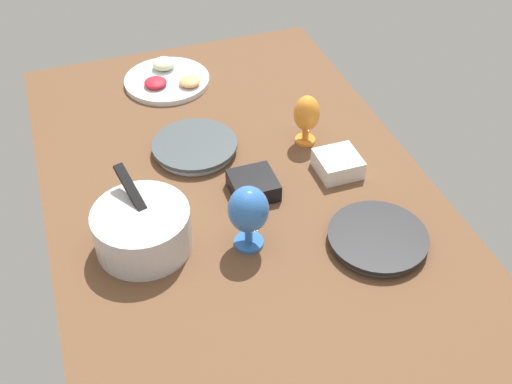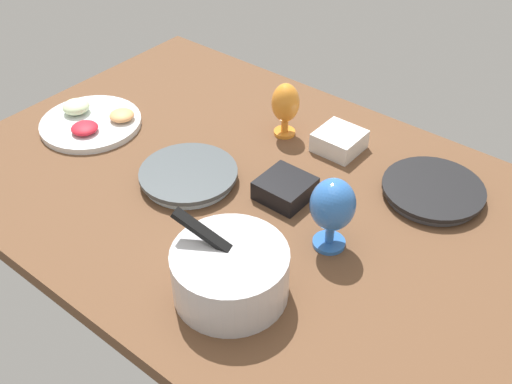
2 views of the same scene
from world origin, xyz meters
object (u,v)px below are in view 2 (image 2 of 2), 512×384
Objects in this scene: dinner_plate_left at (433,191)px; square_bowl_white at (339,140)px; dinner_plate_right at (189,176)px; hurricane_glass_blue at (333,207)px; hurricane_glass_orange at (285,105)px; mixing_bowl at (230,272)px; square_bowl_black at (285,188)px; fruit_platter at (91,121)px.

dinner_plate_left is 29.09cm from square_bowl_white.
hurricane_glass_blue is at bearing -175.74° from dinner_plate_right.
hurricane_glass_orange is (-6.08, -32.56, 7.88)cm from dinner_plate_right.
dinner_plate_right is 34.04cm from hurricane_glass_orange.
hurricane_glass_blue is (-7.91, -24.76, 5.07)cm from mixing_bowl.
square_bowl_white is (10.77, -57.53, -3.12)cm from mixing_bowl.
dinner_plate_right is 1.59× the size of hurricane_glass_orange.
hurricane_glass_blue is at bearing 139.60° from hurricane_glass_orange.
dinner_plate_left is at bearing -178.70° from hurricane_glass_orange.
hurricane_glass_orange is at bearing -52.92° from square_bowl_black.
hurricane_glass_blue is 1.54× the size of square_bowl_white.
square_bowl_black is at bearing -22.26° from hurricane_glass_blue.
fruit_platter is 56.13cm from hurricane_glass_orange.
hurricane_glass_blue reaches higher than dinner_plate_left.
mixing_bowl is at bearing 71.79° from dinner_plate_left.
mixing_bowl is 2.06× the size of square_bowl_black.
dinner_plate_left is 96.34cm from fruit_platter.
fruit_platter is (39.59, -0.92, -0.12)cm from dinner_plate_right.
hurricane_glass_orange is 17.57cm from square_bowl_white.
hurricane_glass_orange reaches higher than dinner_plate_right.
square_bowl_white is at bearing -150.49° from fruit_platter.
square_bowl_white is (-22.08, -35.81, 1.39)cm from dinner_plate_right.
fruit_platter is 1.59× the size of hurricane_glass_blue.
hurricane_glass_orange is at bearing -63.74° from mixing_bowl.
mixing_bowl is at bearing 100.61° from square_bowl_white.
hurricane_glass_orange is 28.60cm from square_bowl_black.
square_bowl_black is at bearing -171.39° from fruit_platter.
square_bowl_black is at bearing -155.58° from dinner_plate_right.
mixing_bowl is 26.48cm from hurricane_glass_blue.
square_bowl_black reaches higher than dinner_plate_left.
dinner_plate_right is at bearing 4.26° from hurricane_glass_blue.
hurricane_glass_orange is at bearing -40.40° from hurricane_glass_blue.
fruit_platter is 1.82× the size of hurricane_glass_orange.
hurricane_glass_blue is (-40.76, -3.04, 9.58)cm from dinner_plate_right.
mixing_bowl reaches higher than square_bowl_black.
fruit_platter is at bearing -1.32° from dinner_plate_right.
hurricane_glass_blue is 38.60cm from square_bowl_white.
fruit_platter reaches higher than square_bowl_black.
dinner_plate_right is 1.01× the size of mixing_bowl.
hurricane_glass_orange is (44.96, 1.02, 7.98)cm from dinner_plate_left.
hurricane_glass_blue reaches higher than square_bowl_black.
dinner_plate_left is 1.00× the size of dinner_plate_right.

